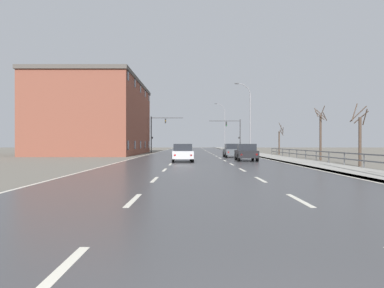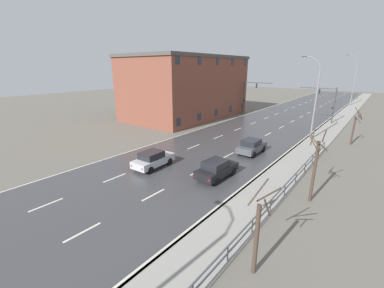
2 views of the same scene
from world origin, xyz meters
The scene contains 15 objects.
ground_plane centered at (0.00, 48.00, -0.06)m, with size 160.00×160.00×0.12m.
road_asphalt_strip centered at (0.00, 60.00, 0.01)m, with size 14.00×120.00×0.03m.
sidewalk_right centered at (8.43, 60.00, 0.06)m, with size 3.00×120.00×0.12m.
guardrail centered at (9.85, 23.89, 0.71)m, with size 0.07×37.15×1.00m.
street_lamp_midground centered at (7.46, 45.80, 5.01)m, with size 2.32×0.24×10.20m.
street_lamp_distant centered at (7.44, 83.19, 5.72)m, with size 2.67×0.24×11.72m.
traffic_signal_right centered at (6.84, 58.06, 3.91)m, with size 5.59×0.36×5.86m.
traffic_signal_left centered at (-6.86, 57.61, 4.22)m, with size 5.70×0.36×6.37m.
car_far_left centered at (4.30, 28.94, 0.80)m, with size 1.94×4.15×1.57m.
car_mid_centre centered at (3.91, 36.48, 0.80)m, with size 1.86×4.11×1.57m.
car_near_left centered at (-1.51, 27.23, 0.80)m, with size 1.99×4.18×1.57m.
brick_building centered at (-14.98, 48.64, 5.45)m, with size 13.34×22.60×10.88m.
bare_tree_near centered at (11.08, 21.55, 2.04)m, with size 1.26×1.12×4.48m.
bare_tree_mid centered at (11.44, 29.72, 2.47)m, with size 1.19×1.06×5.17m.
bare_tree_far centered at (11.97, 46.69, 1.98)m, with size 0.87×1.07×4.59m.
Camera 1 is at (-0.69, -2.08, 1.62)m, focal length 31.62 mm.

